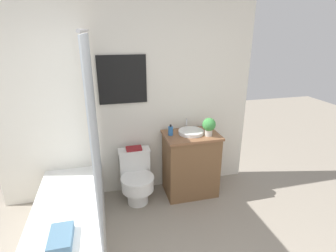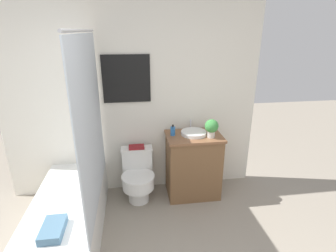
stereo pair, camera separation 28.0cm
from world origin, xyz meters
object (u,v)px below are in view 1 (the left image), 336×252
soap_bottle (171,131)px  book_on_tank (134,148)px  toilet (137,178)px  sink (191,132)px  potted_plant (209,126)px

soap_bottle → book_on_tank: (-0.43, 0.09, -0.22)m
toilet → soap_bottle: (0.43, 0.05, 0.55)m
soap_bottle → book_on_tank: bearing=168.5°
sink → book_on_tank: 0.71m
book_on_tank → sink: bearing=-8.2°
sink → soap_bottle: size_ratio=2.60×
sink → soap_bottle: (-0.25, 0.01, 0.03)m
soap_bottle → book_on_tank: size_ratio=0.70×
sink → potted_plant: potted_plant is taller
potted_plant → book_on_tank: potted_plant is taller
toilet → potted_plant: size_ratio=2.86×
sink → soap_bottle: bearing=177.5°
toilet → book_on_tank: size_ratio=3.34×
soap_bottle → potted_plant: bearing=-16.3°
potted_plant → toilet: bearing=174.7°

